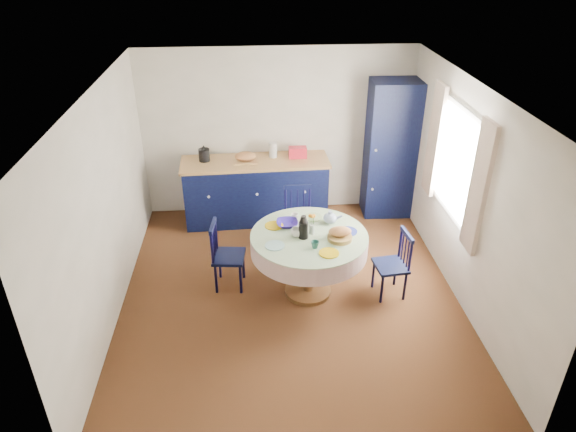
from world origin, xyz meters
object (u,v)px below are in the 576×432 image
object	(u,v)px
mug_c	(329,219)
dining_table	(310,244)
pantry_cabinet	(391,150)
chair_far	(299,219)
chair_right	(394,264)
mug_d	(295,217)
mug_a	(297,233)
cobalt_bowl	(287,224)
kitchen_counter	(256,190)
chair_left	(226,255)
mug_b	(315,245)

from	to	relation	value
mug_c	dining_table	bearing A→B (deg)	-132.93
pantry_cabinet	chair_far	world-z (taller)	pantry_cabinet
chair_right	mug_d	xyz separation A→B (m)	(-1.14, 0.45, 0.44)
mug_c	mug_d	size ratio (longest dim) A/B	1.35
chair_far	chair_right	bearing A→B (deg)	-48.82
mug_a	cobalt_bowl	bearing A→B (deg)	109.93
kitchen_counter	dining_table	xyz separation A→B (m)	(0.59, -1.89, 0.21)
chair_left	cobalt_bowl	size ratio (longest dim) A/B	3.43
kitchen_counter	mug_a	distance (m)	2.00
mug_b	mug_c	world-z (taller)	mug_c
chair_far	cobalt_bowl	distance (m)	0.91
dining_table	mug_b	world-z (taller)	dining_table
mug_a	mug_b	size ratio (longest dim) A/B	1.39
chair_far	mug_d	bearing A→B (deg)	-101.66
kitchen_counter	mug_c	world-z (taller)	kitchen_counter
chair_left	mug_c	size ratio (longest dim) A/B	7.37
mug_c	chair_right	bearing A→B (deg)	-26.00
kitchen_counter	chair_far	bearing A→B (deg)	-59.80
pantry_cabinet	kitchen_counter	bearing A→B (deg)	-175.59
mug_d	chair_left	bearing A→B (deg)	-171.32
pantry_cabinet	chair_left	bearing A→B (deg)	-142.18
pantry_cabinet	chair_left	distance (m)	3.04
mug_c	mug_b	bearing A→B (deg)	-112.65
chair_right	mug_c	xyz separation A→B (m)	(-0.74, 0.36, 0.44)
dining_table	mug_a	distance (m)	0.24
mug_b	mug_d	bearing A→B (deg)	104.47
mug_d	chair_far	bearing A→B (deg)	80.20
chair_far	mug_b	size ratio (longest dim) A/B	10.03
mug_a	mug_c	distance (m)	0.51
dining_table	mug_c	size ratio (longest dim) A/B	11.42
pantry_cabinet	chair_far	xyz separation A→B (m)	(-1.46, -0.97, -0.57)
mug_a	mug_c	world-z (taller)	mug_a
chair_left	mug_a	bearing A→B (deg)	-100.66
chair_left	mug_c	bearing A→B (deg)	-81.93
chair_far	mug_d	size ratio (longest dim) A/B	10.31
chair_far	dining_table	bearing A→B (deg)	-90.19
chair_right	mug_d	world-z (taller)	mug_d
mug_a	mug_c	bearing A→B (deg)	35.68
mug_a	cobalt_bowl	size ratio (longest dim) A/B	0.49
chair_right	mug_a	xyz separation A→B (m)	(-1.15, 0.07, 0.45)
mug_c	pantry_cabinet	bearing A→B (deg)	55.40
chair_far	mug_b	bearing A→B (deg)	-89.51
dining_table	mug_d	size ratio (longest dim) A/B	15.39
chair_far	chair_right	size ratio (longest dim) A/B	1.08
chair_left	chair_right	xyz separation A→B (m)	(1.99, -0.32, -0.02)
dining_table	mug_a	size ratio (longest dim) A/B	10.77
kitchen_counter	mug_d	size ratio (longest dim) A/B	24.58
chair_right	mug_d	distance (m)	1.30
dining_table	mug_b	distance (m)	0.33
chair_left	chair_far	distance (m)	1.24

